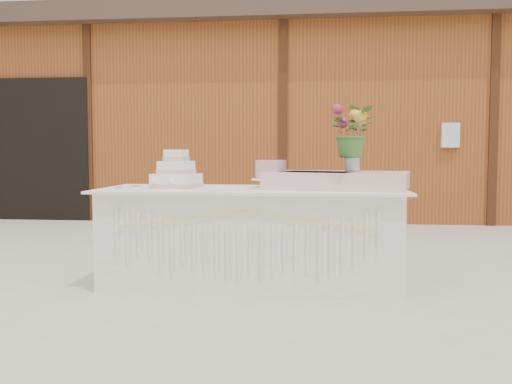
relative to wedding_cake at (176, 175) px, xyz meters
The scene contains 9 objects.
ground 1.07m from the wedding_cake, ahead, with size 80.00×80.00×0.00m, color beige.
barn 6.06m from the wedding_cake, 84.19° to the left, with size 12.60×4.60×3.30m.
cake_table 0.79m from the wedding_cake, ahead, with size 2.40×1.00×0.77m.
wedding_cake is the anchor object (origin of this frame).
pink_cake_stand 0.77m from the wedding_cake, ahead, with size 0.31×0.31×0.22m.
satin_runner 1.29m from the wedding_cake, ahead, with size 1.07×0.62×0.14m, color beige.
flower_vase 1.41m from the wedding_cake, ahead, with size 0.12×0.12×0.16m, color silver.
bouquet 1.46m from the wedding_cake, ahead, with size 0.36×0.31×0.39m, color #3D6F2C.
loose_flowers 0.40m from the wedding_cake, behind, with size 0.16×0.38×0.02m, color pink, non-canonical shape.
Camera 1 is at (0.53, -4.49, 1.06)m, focal length 40.00 mm.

